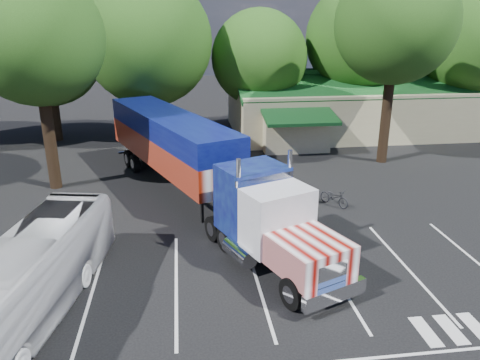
{
  "coord_description": "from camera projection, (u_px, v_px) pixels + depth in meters",
  "views": [
    {
      "loc": [
        -2.76,
        -22.14,
        10.05
      ],
      "look_at": [
        0.15,
        0.28,
        2.0
      ],
      "focal_mm": 35.0,
      "sensor_mm": 36.0,
      "label": 1
    }
  ],
  "objects": [
    {
      "name": "ground",
      "position": [
        238.0,
        218.0,
        24.39
      ],
      "size": [
        120.0,
        120.0,
        0.0
      ],
      "primitive_type": "plane",
      "color": "black",
      "rests_on": "ground"
    },
    {
      "name": "event_hall",
      "position": [
        365.0,
        106.0,
        41.95
      ],
      "size": [
        24.2,
        14.12,
        5.55
      ],
      "color": "#BAB18A",
      "rests_on": "ground"
    },
    {
      "name": "tree_row_b",
      "position": [
        47.0,
        53.0,
        37.05
      ],
      "size": [
        8.4,
        8.4,
        11.35
      ],
      "color": "black",
      "rests_on": "ground"
    },
    {
      "name": "tree_row_c",
      "position": [
        148.0,
        41.0,
        36.22
      ],
      "size": [
        10.0,
        10.0,
        13.05
      ],
      "color": "black",
      "rests_on": "ground"
    },
    {
      "name": "tree_row_d",
      "position": [
        259.0,
        58.0,
        39.02
      ],
      "size": [
        8.0,
        8.0,
        10.6
      ],
      "color": "black",
      "rests_on": "ground"
    },
    {
      "name": "tree_row_e",
      "position": [
        362.0,
        38.0,
        40.07
      ],
      "size": [
        9.6,
        9.6,
        12.9
      ],
      "color": "black",
      "rests_on": "ground"
    },
    {
      "name": "tree_row_f",
      "position": [
        478.0,
        42.0,
        40.26
      ],
      "size": [
        10.4,
        10.4,
        13.0
      ],
      "color": "black",
      "rests_on": "ground"
    },
    {
      "name": "tree_near_left",
      "position": [
        35.0,
        38.0,
        25.77
      ],
      "size": [
        7.6,
        7.6,
        12.65
      ],
      "color": "black",
      "rests_on": "ground"
    },
    {
      "name": "tree_near_right",
      "position": [
        396.0,
        23.0,
        30.55
      ],
      "size": [
        8.0,
        8.0,
        13.5
      ],
      "color": "black",
      "rests_on": "ground"
    },
    {
      "name": "semi_truck",
      "position": [
        190.0,
        156.0,
        25.74
      ],
      "size": [
        11.09,
        21.65,
        4.68
      ],
      "rotation": [
        0.0,
        0.0,
        0.4
      ],
      "color": "black",
      "rests_on": "ground"
    },
    {
      "name": "woman",
      "position": [
        268.0,
        202.0,
        24.32
      ],
      "size": [
        0.38,
        0.58,
        1.59
      ],
      "primitive_type": "imported",
      "rotation": [
        0.0,
        0.0,
        1.56
      ],
      "color": "black",
      "rests_on": "ground"
    },
    {
      "name": "bicycle",
      "position": [
        334.0,
        197.0,
        25.82
      ],
      "size": [
        1.62,
        1.94,
        1.0
      ],
      "primitive_type": "imported",
      "rotation": [
        0.0,
        0.0,
        0.6
      ],
      "color": "black",
      "rests_on": "ground"
    },
    {
      "name": "tour_bus",
      "position": [
        26.0,
        280.0,
        15.93
      ],
      "size": [
        4.61,
        10.96,
        2.97
      ],
      "primitive_type": "imported",
      "rotation": [
        0.0,
        0.0,
        -0.2
      ],
      "color": "silver",
      "rests_on": "ground"
    },
    {
      "name": "silver_sedan",
      "position": [
        294.0,
        136.0,
        38.02
      ],
      "size": [
        4.23,
        2.07,
        1.34
      ],
      "primitive_type": "imported",
      "rotation": [
        0.0,
        0.0,
        1.4
      ],
      "color": "#A4A7AC",
      "rests_on": "ground"
    }
  ]
}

